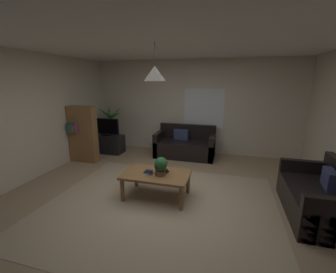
# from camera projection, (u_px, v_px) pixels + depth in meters

# --- Properties ---
(floor) EXTENTS (5.68, 5.67, 0.02)m
(floor) POSITION_uv_depth(u_px,v_px,m) (163.00, 200.00, 3.82)
(floor) COLOR #9E8466
(floor) RESTS_ON ground
(rug) EXTENTS (3.69, 3.12, 0.01)m
(rug) POSITION_uv_depth(u_px,v_px,m) (160.00, 206.00, 3.63)
(rug) COLOR tan
(rug) RESTS_ON ground
(wall_back) EXTENTS (5.80, 0.06, 2.56)m
(wall_back) POSITION_uv_depth(u_px,v_px,m) (193.00, 107.00, 6.19)
(wall_back) COLOR beige
(wall_back) RESTS_ON ground
(wall_left) EXTENTS (0.06, 5.67, 2.56)m
(wall_left) POSITION_uv_depth(u_px,v_px,m) (20.00, 119.00, 4.27)
(wall_left) COLOR beige
(wall_left) RESTS_ON ground
(ceiling) EXTENTS (5.68, 5.67, 0.02)m
(ceiling) POSITION_uv_depth(u_px,v_px,m) (162.00, 39.00, 3.20)
(ceiling) COLOR white
(window_pane) EXTENTS (1.08, 0.01, 1.06)m
(window_pane) POSITION_uv_depth(u_px,v_px,m) (204.00, 108.00, 6.08)
(window_pane) COLOR white
(couch_under_window) EXTENTS (1.56, 0.81, 0.82)m
(couch_under_window) POSITION_uv_depth(u_px,v_px,m) (185.00, 146.00, 6.00)
(couch_under_window) COLOR black
(couch_under_window) RESTS_ON ground
(couch_right_side) EXTENTS (0.81, 1.47, 0.82)m
(couch_right_side) POSITION_uv_depth(u_px,v_px,m) (319.00, 199.00, 3.31)
(couch_right_side) COLOR black
(couch_right_side) RESTS_ON ground
(coffee_table) EXTENTS (1.13, 0.69, 0.44)m
(coffee_table) POSITION_uv_depth(u_px,v_px,m) (156.00, 177.00, 3.83)
(coffee_table) COLOR olive
(coffee_table) RESTS_ON ground
(book_on_table_0) EXTENTS (0.13, 0.12, 0.02)m
(book_on_table_0) POSITION_uv_depth(u_px,v_px,m) (149.00, 174.00, 3.78)
(book_on_table_0) COLOR beige
(book_on_table_0) RESTS_ON coffee_table
(book_on_table_1) EXTENTS (0.16, 0.12, 0.02)m
(book_on_table_1) POSITION_uv_depth(u_px,v_px,m) (148.00, 172.00, 3.78)
(book_on_table_1) COLOR #2D4C8C
(book_on_table_1) RESTS_ON coffee_table
(book_on_table_2) EXTENTS (0.12, 0.09, 0.03)m
(book_on_table_2) POSITION_uv_depth(u_px,v_px,m) (149.00, 171.00, 3.78)
(book_on_table_2) COLOR black
(book_on_table_2) RESTS_ON coffee_table
(remote_on_table_0) EXTENTS (0.08, 0.17, 0.02)m
(remote_on_table_0) POSITION_uv_depth(u_px,v_px,m) (166.00, 171.00, 3.89)
(remote_on_table_0) COLOR black
(remote_on_table_0) RESTS_ON coffee_table
(remote_on_table_1) EXTENTS (0.13, 0.16, 0.02)m
(remote_on_table_1) POSITION_uv_depth(u_px,v_px,m) (165.00, 172.00, 3.83)
(remote_on_table_1) COLOR black
(remote_on_table_1) RESTS_ON coffee_table
(potted_plant_on_table) EXTENTS (0.23, 0.25, 0.32)m
(potted_plant_on_table) POSITION_uv_depth(u_px,v_px,m) (161.00, 166.00, 3.71)
(potted_plant_on_table) COLOR brown
(potted_plant_on_table) RESTS_ON coffee_table
(tv_stand) EXTENTS (0.90, 0.44, 0.50)m
(tv_stand) POSITION_uv_depth(u_px,v_px,m) (108.00, 144.00, 6.31)
(tv_stand) COLOR black
(tv_stand) RESTS_ON ground
(tv) EXTENTS (0.77, 0.16, 0.48)m
(tv) POSITION_uv_depth(u_px,v_px,m) (106.00, 127.00, 6.17)
(tv) COLOR black
(tv) RESTS_ON tv_stand
(potted_palm_corner) EXTENTS (0.82, 0.78, 1.32)m
(potted_palm_corner) POSITION_uv_depth(u_px,v_px,m) (111.00, 129.00, 6.65)
(potted_palm_corner) COLOR #B77051
(potted_palm_corner) RESTS_ON ground
(bookshelf_corner) EXTENTS (0.70, 0.31, 1.40)m
(bookshelf_corner) POSITION_uv_depth(u_px,v_px,m) (83.00, 134.00, 5.51)
(bookshelf_corner) COLOR olive
(bookshelf_corner) RESTS_ON ground
(pendant_lamp) EXTENTS (0.34, 0.34, 0.58)m
(pendant_lamp) POSITION_uv_depth(u_px,v_px,m) (155.00, 73.00, 3.41)
(pendant_lamp) COLOR black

